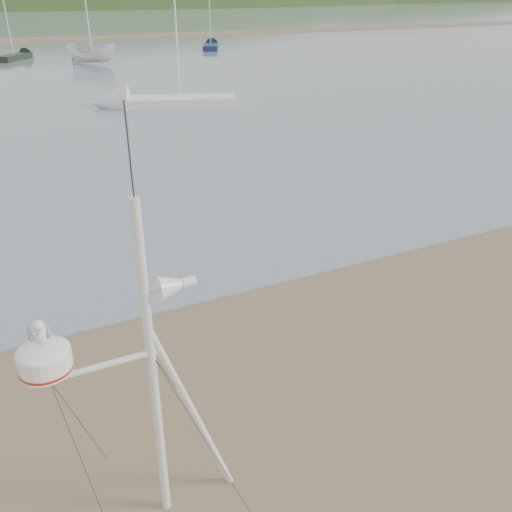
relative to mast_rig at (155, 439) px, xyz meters
name	(u,v)px	position (x,y,z in m)	size (l,w,h in m)	color
ground	(99,512)	(-0.70, 0.34, -1.18)	(560.00, 560.00, 0.00)	brown
hill_ridge	(28,60)	(17.81, 235.34, -20.88)	(620.00, 180.00, 80.00)	#223816
mast_rig	(155,439)	(0.00, 0.00, 0.00)	(2.17, 2.31, 4.89)	white
boat_white	(90,34)	(7.82, 43.89, 1.14)	(1.71, 1.76, 4.55)	white
sailboat_blue_far	(211,45)	(21.63, 51.89, -0.88)	(3.67, 5.83, 5.78)	#15224B
sailboat_dark_mid	(21,56)	(2.85, 50.49, -0.88)	(4.04, 4.91, 5.19)	black
sailboat_white_near	(141,102)	(6.47, 24.35, -0.88)	(7.80, 4.40, 7.56)	white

